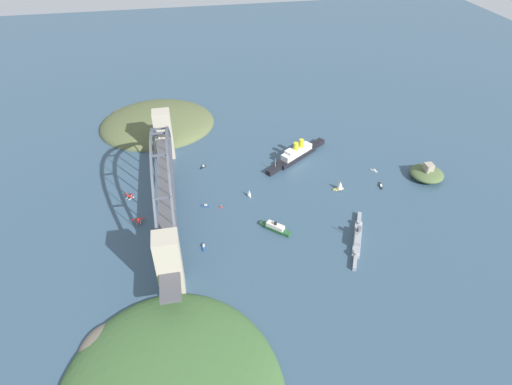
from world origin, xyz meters
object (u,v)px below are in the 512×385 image
(small_boat_2, at_px, (381,186))
(ocean_liner, at_px, (297,154))
(harbor_arch_bridge, at_px, (166,185))
(small_boat_3, at_px, (374,170))
(naval_cruiser, at_px, (357,238))
(fort_island_mid_harbor, at_px, (427,173))
(seaplane_second_in_formation, at_px, (138,221))
(small_boat_1, at_px, (249,193))
(small_boat_5, at_px, (203,167))
(seaplane_taxiing_near_bridge, at_px, (130,196))
(small_boat_4, at_px, (205,206))
(harbor_ferry_steamer, at_px, (276,228))
(small_boat_0, at_px, (204,247))
(small_boat_6, at_px, (340,185))
(channel_marker_buoy, at_px, (221,206))

(small_boat_2, bearing_deg, ocean_liner, -133.51)
(harbor_arch_bridge, relative_size, ocean_liner, 3.21)
(small_boat_3, bearing_deg, naval_cruiser, -30.87)
(fort_island_mid_harbor, bearing_deg, harbor_arch_bridge, -89.60)
(seaplane_second_in_formation, bearing_deg, small_boat_1, 100.17)
(harbor_arch_bridge, height_order, fort_island_mid_harbor, harbor_arch_bridge)
(small_boat_2, relative_size, small_boat_5, 1.67)
(ocean_liner, bearing_deg, fort_island_mid_harbor, 63.44)
(naval_cruiser, relative_size, seaplane_taxiing_near_bridge, 7.13)
(ocean_liner, relative_size, small_boat_4, 9.58)
(seaplane_second_in_formation, relative_size, small_boat_1, 1.41)
(small_boat_1, height_order, small_boat_2, small_boat_1)
(harbor_ferry_steamer, distance_m, small_boat_0, 63.15)
(ocean_liner, height_order, small_boat_5, ocean_liner)
(seaplane_second_in_formation, distance_m, small_boat_5, 98.33)
(seaplane_taxiing_near_bridge, distance_m, small_boat_2, 241.49)
(ocean_liner, distance_m, small_boat_6, 66.64)
(small_boat_6, bearing_deg, channel_marker_buoy, -87.45)
(small_boat_1, bearing_deg, harbor_arch_bridge, -85.65)
(harbor_ferry_steamer, height_order, small_boat_2, harbor_ferry_steamer)
(naval_cruiser, height_order, seaplane_taxiing_near_bridge, naval_cruiser)
(small_boat_0, bearing_deg, harbor_arch_bridge, -154.20)
(fort_island_mid_harbor, relative_size, small_boat_2, 2.97)
(small_boat_5, relative_size, channel_marker_buoy, 2.44)
(fort_island_mid_harbor, xyz_separation_m, small_boat_2, (5.12, -50.50, -4.50))
(harbor_arch_bridge, height_order, ocean_liner, harbor_arch_bridge)
(harbor_ferry_steamer, distance_m, small_boat_5, 119.44)
(seaplane_taxiing_near_bridge, height_order, small_boat_2, seaplane_taxiing_near_bridge)
(small_boat_4, xyz_separation_m, channel_marker_buoy, (4.45, 14.03, 0.37))
(naval_cruiser, xyz_separation_m, channel_marker_buoy, (-64.65, -106.05, -1.89))
(seaplane_taxiing_near_bridge, xyz_separation_m, channel_marker_buoy, (29.87, 82.67, -0.89))
(seaplane_taxiing_near_bridge, distance_m, small_boat_5, 82.03)
(ocean_liner, height_order, small_boat_2, ocean_liner)
(small_boat_2, distance_m, small_boat_4, 171.28)
(naval_cruiser, height_order, small_boat_5, naval_cruiser)
(ocean_liner, distance_m, small_boat_2, 93.30)
(harbor_ferry_steamer, bearing_deg, small_boat_3, 119.29)
(naval_cruiser, relative_size, harbor_ferry_steamer, 2.59)
(harbor_arch_bridge, distance_m, channel_marker_buoy, 53.83)
(seaplane_second_in_formation, relative_size, small_boat_6, 1.05)
(seaplane_second_in_formation, distance_m, small_boat_1, 103.45)
(naval_cruiser, distance_m, harbor_ferry_steamer, 68.85)
(harbor_arch_bridge, xyz_separation_m, seaplane_taxiing_near_bridge, (-24.27, -36.28, -25.84))
(small_boat_1, xyz_separation_m, small_boat_5, (-56.93, -38.47, -2.92))
(harbor_ferry_steamer, xyz_separation_m, seaplane_second_in_formation, (-32.20, -115.59, -0.64))
(ocean_liner, bearing_deg, small_boat_1, -48.06)
(fort_island_mid_harbor, bearing_deg, small_boat_3, -113.59)
(harbor_ferry_steamer, bearing_deg, seaplane_second_in_formation, -105.57)
(fort_island_mid_harbor, bearing_deg, naval_cruiser, -54.69)
(small_boat_2, distance_m, small_boat_5, 179.92)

